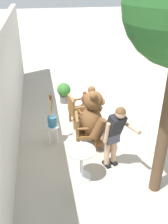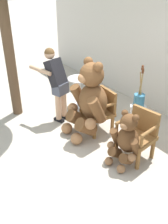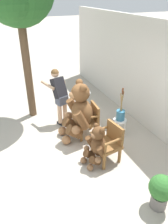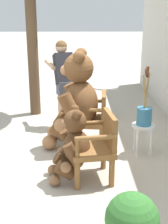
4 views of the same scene
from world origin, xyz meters
The scene contains 11 objects.
ground_plane centered at (0.00, 0.00, 0.00)m, with size 60.00×60.00×0.00m, color #B2A899.
back_wall centered at (0.00, 2.40, 1.40)m, with size 10.00×0.16×2.80m, color beige.
wooden_chair_left centered at (-0.52, 0.72, 0.46)m, with size 0.61×0.57×0.86m.
wooden_chair_right centered at (0.52, 0.72, 0.46)m, with size 0.63×0.59×0.86m.
teddy_bear_large centered at (-0.53, 0.46, 0.74)m, with size 0.92×0.89×1.52m.
teddy_bear_small centered at (0.53, 0.43, 0.47)m, with size 0.58×0.57×0.95m.
person_visitor centered at (-1.40, 0.25, 0.92)m, with size 0.71×0.64×1.55m.
white_stool centered at (-0.19, 1.45, 0.36)m, with size 0.34×0.34×0.46m.
brush_bucket centered at (-0.19, 1.45, 0.63)m, with size 0.22×0.22×0.85m.
round_side_table centered at (-1.62, 0.97, 0.45)m, with size 0.56×0.56×0.72m.
potted_plant centered at (1.98, 0.93, 0.40)m, with size 0.44×0.44×0.68m.
Camera 1 is at (-5.49, 1.63, 3.72)m, focal length 40.00 mm.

